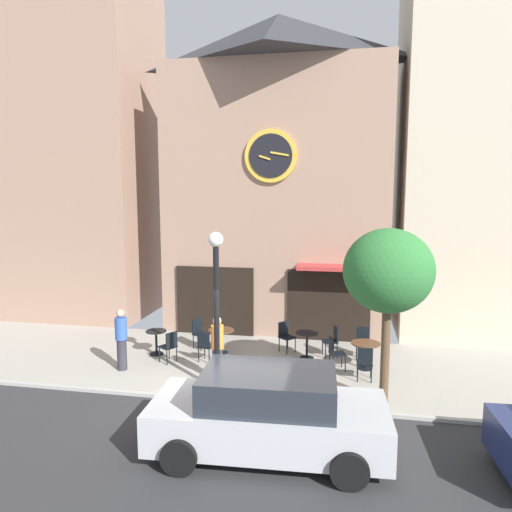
{
  "coord_description": "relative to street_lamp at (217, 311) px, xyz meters",
  "views": [
    {
      "loc": [
        2.44,
        -9.87,
        4.76
      ],
      "look_at": [
        0.08,
        2.58,
        3.05
      ],
      "focal_mm": 33.08,
      "sensor_mm": 36.0,
      "label": 1
    }
  ],
  "objects": [
    {
      "name": "cafe_table_center",
      "position": [
        -0.58,
        2.56,
        -1.43
      ],
      "size": [
        0.77,
        0.77,
        0.72
      ],
      "color": "black",
      "rests_on": "ground_plane"
    },
    {
      "name": "parked_car_silver",
      "position": [
        1.67,
        -2.52,
        -1.2
      ],
      "size": [
        4.38,
        2.19,
        1.55
      ],
      "color": "#B7BABF",
      "rests_on": "ground_plane"
    },
    {
      "name": "cafe_chair_under_awning",
      "position": [
        2.77,
        1.84,
        -1.43
      ],
      "size": [
        0.5,
        0.5,
        0.9
      ],
      "color": "black",
      "rests_on": "ground_plane"
    },
    {
      "name": "pedestrian_blue",
      "position": [
        -2.88,
        0.79,
        -1.1
      ],
      "size": [
        0.43,
        0.43,
        1.67
      ],
      "color": "#2D2D38",
      "rests_on": "ground_plane"
    },
    {
      "name": "street_lamp",
      "position": [
        0.0,
        0.0,
        0.0
      ],
      "size": [
        0.36,
        0.36,
        3.86
      ],
      "color": "black",
      "rests_on": "ground_plane"
    },
    {
      "name": "pedestrian_orange",
      "position": [
        -0.15,
        0.57,
        -1.1
      ],
      "size": [
        0.44,
        0.44,
        1.67
      ],
      "color": "#2D2D38",
      "rests_on": "ground_plane"
    },
    {
      "name": "street_tree",
      "position": [
        3.92,
        0.02,
        1.07
      ],
      "size": [
        1.98,
        1.79,
        4.0
      ],
      "color": "brown",
      "rests_on": "ground_plane"
    },
    {
      "name": "cafe_chair_near_lamp",
      "position": [
        -0.83,
        1.76,
        -1.43
      ],
      "size": [
        0.48,
        0.48,
        0.9
      ],
      "color": "black",
      "rests_on": "ground_plane"
    },
    {
      "name": "cafe_chair_left_end",
      "position": [
        3.54,
        2.95,
        -1.43
      ],
      "size": [
        0.41,
        0.41,
        0.9
      ],
      "color": "black",
      "rests_on": "ground_plane"
    },
    {
      "name": "cafe_chair_outer",
      "position": [
        -1.38,
        2.92,
        -1.43
      ],
      "size": [
        0.55,
        0.55,
        0.9
      ],
      "color": "black",
      "rests_on": "ground_plane"
    },
    {
      "name": "neighbor_building_left",
      "position": [
        -7.46,
        6.64,
        4.3
      ],
      "size": [
        5.87,
        4.37,
        12.51
      ],
      "color": "#9E7A66",
      "rests_on": "ground_plane"
    },
    {
      "name": "ground_plane",
      "position": [
        0.52,
        -1.42,
        -1.98
      ],
      "size": [
        26.42,
        11.77,
        0.13
      ],
      "color": "#9E998E"
    },
    {
      "name": "cafe_table_rightmost",
      "position": [
        -2.45,
        2.11,
        -1.49
      ],
      "size": [
        0.6,
        0.6,
        0.72
      ],
      "color": "black",
      "rests_on": "ground_plane"
    },
    {
      "name": "cafe_table_center_right",
      "position": [
        1.96,
        2.6,
        -1.44
      ],
      "size": [
        0.64,
        0.64,
        0.77
      ],
      "color": "black",
      "rests_on": "ground_plane"
    },
    {
      "name": "cafe_chair_by_entrance",
      "position": [
        3.53,
        1.2,
        -1.43
      ],
      "size": [
        0.4,
        0.4,
        0.9
      ],
      "color": "black",
      "rests_on": "ground_plane"
    },
    {
      "name": "cafe_chair_right_end",
      "position": [
        1.27,
        3.1,
        -1.43
      ],
      "size": [
        0.56,
        0.56,
        0.9
      ],
      "color": "black",
      "rests_on": "ground_plane"
    },
    {
      "name": "cafe_table_near_door",
      "position": [
        3.59,
        2.07,
        -1.42
      ],
      "size": [
        0.79,
        0.79,
        0.73
      ],
      "color": "black",
      "rests_on": "ground_plane"
    },
    {
      "name": "cafe_chair_near_tree",
      "position": [
        2.68,
        2.9,
        -1.43
      ],
      "size": [
        0.51,
        0.51,
        0.9
      ],
      "color": "black",
      "rests_on": "ground_plane"
    },
    {
      "name": "cafe_chair_corner",
      "position": [
        -1.8,
        1.53,
        -1.43
      ],
      "size": [
        0.55,
        0.55,
        0.9
      ],
      "color": "black",
      "rests_on": "ground_plane"
    },
    {
      "name": "neighbor_building_right",
      "position": [
        7.85,
        6.54,
        5.67
      ],
      "size": [
        6.22,
        4.17,
        15.27
      ],
      "color": "beige",
      "rests_on": "ground_plane"
    },
    {
      "name": "clock_building",
      "position": [
        0.6,
        5.89,
        3.53
      ],
      "size": [
        7.57,
        4.28,
        10.67
      ],
      "color": "#9E7A66",
      "rests_on": "ground_plane"
    }
  ]
}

